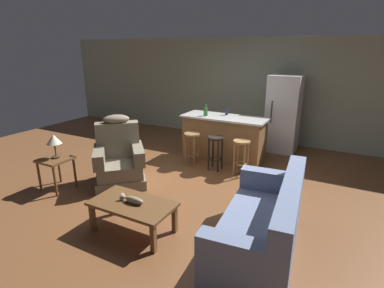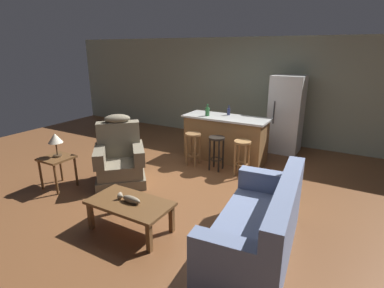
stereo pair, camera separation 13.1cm
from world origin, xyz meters
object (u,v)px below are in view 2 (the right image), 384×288
(kitchen_island, at_px, (225,138))
(refrigerator, at_px, (286,114))
(couch, at_px, (260,228))
(bottle_tall_green, at_px, (207,111))
(bottle_short_amber, at_px, (229,111))
(coffee_table, at_px, (130,206))
(end_table, at_px, (57,163))
(bar_stool_middle, at_px, (217,147))
(bar_stool_left, at_px, (193,143))
(recliner_near_lamp, at_px, (120,159))
(bar_stool_right, at_px, (242,152))
(table_lamp, at_px, (55,139))
(fish_figurine, at_px, (129,199))

(kitchen_island, height_order, refrigerator, refrigerator)
(couch, relative_size, bottle_tall_green, 7.99)
(bottle_short_amber, bearing_deg, couch, -60.13)
(coffee_table, relative_size, bottle_short_amber, 5.24)
(end_table, relative_size, bottle_tall_green, 2.27)
(couch, distance_m, bottle_short_amber, 3.42)
(bar_stool_middle, bearing_deg, bar_stool_left, 180.00)
(recliner_near_lamp, bearing_deg, bar_stool_right, 84.34)
(coffee_table, xyz_separation_m, bottle_short_amber, (-0.04, 3.29, 0.67))
(recliner_near_lamp, height_order, bottle_tall_green, recliner_near_lamp)
(recliner_near_lamp, xyz_separation_m, end_table, (-0.75, -0.73, 0.04))
(bottle_short_amber, bearing_deg, refrigerator, 45.54)
(bottle_tall_green, bearing_deg, kitchen_island, 15.96)
(table_lamp, distance_m, refrigerator, 4.85)
(recliner_near_lamp, distance_m, kitchen_island, 2.31)
(bottle_short_amber, bearing_deg, recliner_near_lamp, -117.96)
(fish_figurine, distance_m, bar_stool_right, 2.54)
(coffee_table, height_order, bottle_tall_green, bottle_tall_green)
(table_lamp, distance_m, bar_stool_middle, 2.92)
(kitchen_island, xyz_separation_m, refrigerator, (0.97, 1.20, 0.40))
(refrigerator, bearing_deg, bar_stool_left, -127.57)
(end_table, distance_m, bar_stool_left, 2.57)
(end_table, bearing_deg, bar_stool_middle, 46.01)
(table_lamp, height_order, refrigerator, refrigerator)
(kitchen_island, xyz_separation_m, bar_stool_middle, (0.09, -0.63, -0.01))
(table_lamp, relative_size, bar_stool_middle, 0.60)
(coffee_table, distance_m, bottle_tall_green, 3.09)
(bottle_short_amber, bearing_deg, bottle_tall_green, -140.45)
(coffee_table, relative_size, bottle_tall_green, 4.45)
(refrigerator, bearing_deg, coffee_table, -102.46)
(fish_figurine, height_order, refrigerator, refrigerator)
(recliner_near_lamp, xyz_separation_m, bar_stool_left, (0.74, 1.36, 0.05))
(recliner_near_lamp, relative_size, bar_stool_right, 1.76)
(fish_figurine, relative_size, bottle_tall_green, 1.38)
(bottle_short_amber, bearing_deg, bar_stool_right, -51.60)
(table_lamp, height_order, bar_stool_right, table_lamp)
(end_table, xyz_separation_m, table_lamp, (-0.00, 0.03, 0.41))
(bottle_tall_green, height_order, bottle_short_amber, bottle_tall_green)
(bar_stool_right, relative_size, bottle_tall_green, 2.75)
(fish_figurine, distance_m, kitchen_island, 3.10)
(recliner_near_lamp, relative_size, end_table, 2.14)
(recliner_near_lamp, height_order, bar_stool_middle, recliner_near_lamp)
(end_table, bearing_deg, bar_stool_left, 54.57)
(bar_stool_left, bearing_deg, bottle_short_amber, 63.12)
(bar_stool_middle, distance_m, bottle_short_amber, 1.00)
(end_table, xyz_separation_m, bottle_tall_green, (1.54, 2.61, 0.58))
(bottle_tall_green, bearing_deg, end_table, -120.56)
(end_table, height_order, bar_stool_middle, bar_stool_middle)
(bar_stool_middle, height_order, bottle_short_amber, bottle_short_amber)
(fish_figurine, bearing_deg, end_table, 169.01)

